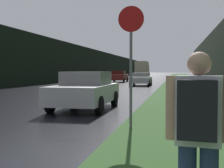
{
  "coord_description": "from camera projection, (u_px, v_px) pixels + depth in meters",
  "views": [
    {
      "loc": [
        5.29,
        0.33,
        1.44
      ],
      "look_at": [
        2.28,
        15.05,
        0.81
      ],
      "focal_mm": 50.0,
      "sensor_mm": 36.0,
      "label": 1
    }
  ],
  "objects": [
    {
      "name": "lane_stripe_c",
      "position": [
        59.0,
        102.0,
        14.38
      ],
      "size": [
        0.12,
        3.0,
        0.01
      ],
      "primitive_type": "cube",
      "color": "silver",
      "rests_on": "ground_plane"
    },
    {
      "name": "lane_stripe_e",
      "position": [
        116.0,
        87.0,
        28.08
      ],
      "size": [
        0.12,
        3.0,
        0.01
      ],
      "primitive_type": "cube",
      "color": "silver",
      "rests_on": "ground_plane"
    },
    {
      "name": "car_oncoming",
      "position": [
        119.0,
        76.0,
        40.49
      ],
      "size": [
        1.97,
        4.42,
        1.49
      ],
      "color": "maroon",
      "rests_on": "ground_plane"
    },
    {
      "name": "car_passing_near",
      "position": [
        85.0,
        90.0,
        11.81
      ],
      "size": [
        1.94,
        4.19,
        1.42
      ],
      "rotation": [
        0.0,
        0.0,
        3.14
      ],
      "color": "#BCBCBC",
      "rests_on": "ground_plane"
    },
    {
      "name": "lane_stripe_d",
      "position": [
        96.0,
        92.0,
        21.23
      ],
      "size": [
        0.12,
        3.0,
        0.01
      ],
      "primitive_type": "cube",
      "color": "silver",
      "rests_on": "ground_plane"
    },
    {
      "name": "delivery_truck",
      "position": [
        142.0,
        69.0,
        68.93
      ],
      "size": [
        2.59,
        8.62,
        3.54
      ],
      "color": "#6E684F",
      "rests_on": "ground_plane"
    },
    {
      "name": "stop_sign",
      "position": [
        131.0,
        56.0,
        7.69
      ],
      "size": [
        0.64,
        0.07,
        3.04
      ],
      "color": "slate",
      "rests_on": "ground_plane"
    },
    {
      "name": "car_passing_far",
      "position": [
        141.0,
        79.0,
        30.81
      ],
      "size": [
        1.94,
        4.34,
        1.28
      ],
      "rotation": [
        0.0,
        0.0,
        3.14
      ],
      "color": "#BCBCBC",
      "rests_on": "ground_plane"
    },
    {
      "name": "grass_verge",
      "position": [
        189.0,
        83.0,
        38.57
      ],
      "size": [
        6.0,
        240.0,
        0.02
      ],
      "primitive_type": "cube",
      "color": "#2D5123",
      "rests_on": "ground_plane"
    },
    {
      "name": "treeline_far_side",
      "position": [
        82.0,
        64.0,
        51.61
      ],
      "size": [
        2.0,
        140.0,
        5.3
      ],
      "primitive_type": "cube",
      "color": "black",
      "rests_on": "ground_plane"
    },
    {
      "name": "hitchhiker_with_backpack",
      "position": [
        198.0,
        133.0,
        2.61
      ],
      "size": [
        0.55,
        0.43,
        1.6
      ],
      "rotation": [
        0.0,
        0.0,
        -0.12
      ],
      "color": "navy",
      "rests_on": "ground_plane"
    }
  ]
}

